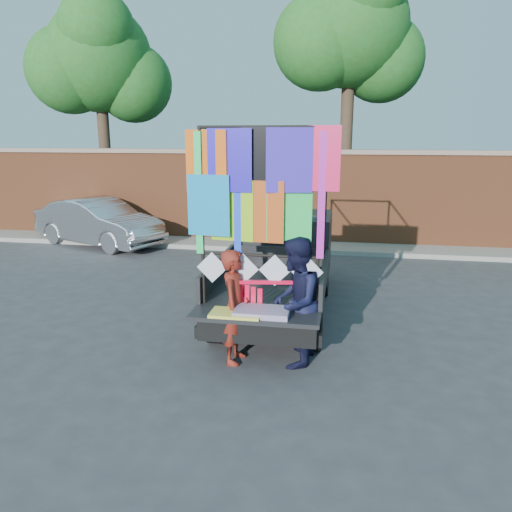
% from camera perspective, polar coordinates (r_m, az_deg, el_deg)
% --- Properties ---
extents(ground, '(90.00, 90.00, 0.00)m').
position_cam_1_polar(ground, '(7.53, 1.37, -9.81)').
color(ground, '#38383A').
rests_on(ground, ground).
extents(brick_wall, '(30.00, 0.45, 2.61)m').
position_cam_1_polar(brick_wall, '(13.97, 5.82, 6.76)').
color(brick_wall, brown).
rests_on(brick_wall, ground).
extents(curb, '(30.00, 1.20, 0.12)m').
position_cam_1_polar(curb, '(13.49, 5.46, 1.06)').
color(curb, gray).
rests_on(curb, ground).
extents(tree_left, '(4.20, 3.30, 7.05)m').
position_cam_1_polar(tree_left, '(16.86, -17.58, 20.33)').
color(tree_left, '#38281C').
rests_on(tree_left, ground).
extents(tree_mid, '(4.20, 3.30, 7.73)m').
position_cam_1_polar(tree_mid, '(15.18, 10.81, 23.72)').
color(tree_mid, '#38281C').
rests_on(tree_mid, ground).
extents(pickup_truck, '(1.97, 4.95, 3.12)m').
position_cam_1_polar(pickup_truck, '(9.00, 2.96, -0.55)').
color(pickup_truck, black).
rests_on(pickup_truck, ground).
extents(sedan, '(4.15, 2.78, 1.29)m').
position_cam_1_polar(sedan, '(14.47, -17.55, 3.71)').
color(sedan, '#B7B7BE').
rests_on(sedan, ground).
extents(woman, '(0.41, 0.59, 1.55)m').
position_cam_1_polar(woman, '(6.68, -2.40, -5.80)').
color(woman, maroon).
rests_on(woman, ground).
extents(man, '(0.74, 0.91, 1.74)m').
position_cam_1_polar(man, '(6.59, 4.50, -5.25)').
color(man, black).
rests_on(man, ground).
extents(streamer_bundle, '(1.03, 0.21, 0.71)m').
position_cam_1_polar(streamer_bundle, '(6.60, 0.04, -4.71)').
color(streamer_bundle, '#FF0D36').
rests_on(streamer_bundle, ground).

